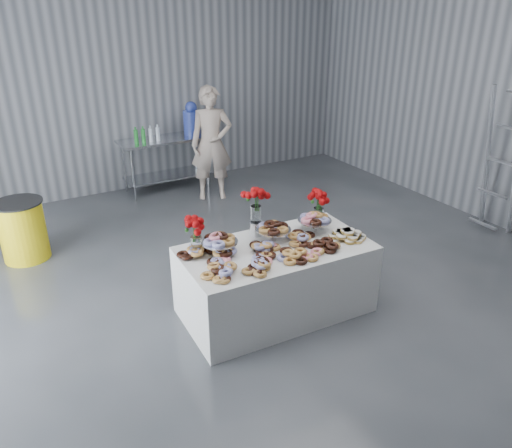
{
  "coord_description": "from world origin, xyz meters",
  "views": [
    {
      "loc": [
        -2.32,
        -3.65,
        3.04
      ],
      "look_at": [
        -0.02,
        0.36,
        0.92
      ],
      "focal_mm": 35.0,
      "sensor_mm": 36.0,
      "label": 1
    }
  ],
  "objects_px": {
    "display_table": "(276,280)",
    "stepladder": "(502,162)",
    "prep_table": "(166,155)",
    "person": "(212,144)",
    "trash_barrel": "(23,230)",
    "water_jug": "(192,120)"
  },
  "relations": [
    {
      "from": "person",
      "to": "trash_barrel",
      "type": "bearing_deg",
      "value": -144.72
    },
    {
      "from": "prep_table",
      "to": "trash_barrel",
      "type": "height_order",
      "value": "prep_table"
    },
    {
      "from": "prep_table",
      "to": "person",
      "type": "bearing_deg",
      "value": -53.02
    },
    {
      "from": "display_table",
      "to": "stepladder",
      "type": "height_order",
      "value": "stepladder"
    },
    {
      "from": "stepladder",
      "to": "display_table",
      "type": "bearing_deg",
      "value": -176.89
    },
    {
      "from": "prep_table",
      "to": "trash_barrel",
      "type": "xyz_separation_m",
      "value": [
        -2.43,
        -1.45,
        -0.24
      ]
    },
    {
      "from": "trash_barrel",
      "to": "stepladder",
      "type": "distance_m",
      "value": 6.3
    },
    {
      "from": "display_table",
      "to": "stepladder",
      "type": "distance_m",
      "value": 3.75
    },
    {
      "from": "water_jug",
      "to": "trash_barrel",
      "type": "height_order",
      "value": "water_jug"
    },
    {
      "from": "prep_table",
      "to": "stepladder",
      "type": "distance_m",
      "value": 5.1
    },
    {
      "from": "prep_table",
      "to": "person",
      "type": "height_order",
      "value": "person"
    },
    {
      "from": "water_jug",
      "to": "trash_barrel",
      "type": "bearing_deg",
      "value": -153.71
    },
    {
      "from": "display_table",
      "to": "trash_barrel",
      "type": "height_order",
      "value": "trash_barrel"
    },
    {
      "from": "prep_table",
      "to": "person",
      "type": "xyz_separation_m",
      "value": [
        0.53,
        -0.7,
        0.28
      ]
    },
    {
      "from": "person",
      "to": "trash_barrel",
      "type": "relative_size",
      "value": 2.36
    },
    {
      "from": "display_table",
      "to": "stepladder",
      "type": "bearing_deg",
      "value": 3.11
    },
    {
      "from": "trash_barrel",
      "to": "display_table",
      "type": "bearing_deg",
      "value": -50.47
    },
    {
      "from": "water_jug",
      "to": "prep_table",
      "type": "bearing_deg",
      "value": 180.0
    },
    {
      "from": "water_jug",
      "to": "stepladder",
      "type": "relative_size",
      "value": 0.27
    },
    {
      "from": "person",
      "to": "trash_barrel",
      "type": "height_order",
      "value": "person"
    },
    {
      "from": "prep_table",
      "to": "water_jug",
      "type": "distance_m",
      "value": 0.73
    },
    {
      "from": "display_table",
      "to": "water_jug",
      "type": "height_order",
      "value": "water_jug"
    }
  ]
}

